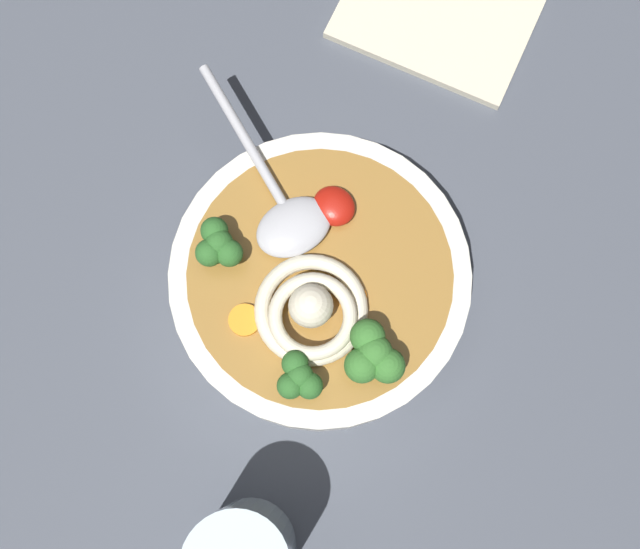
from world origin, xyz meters
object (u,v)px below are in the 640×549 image
soup_bowl (320,282)px  noodle_pile (311,310)px  soup_spoon (285,212)px  folded_napkin (436,16)px

soup_bowl → noodle_pile: (1.68, -2.54, 3.79)cm
soup_bowl → soup_spoon: (-5.24, 1.40, 3.43)cm
soup_bowl → noodle_pile: 4.86cm
soup_spoon → folded_napkin: size_ratio=1.05×
noodle_pile → soup_spoon: (-6.92, 3.94, -0.37)cm
soup_spoon → folded_napkin: 24.69cm
soup_bowl → soup_spoon: size_ratio=1.32×
noodle_pile → folded_napkin: bearing=113.8°
noodle_pile → soup_spoon: bearing=150.3°
soup_bowl → soup_spoon: soup_spoon is taller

